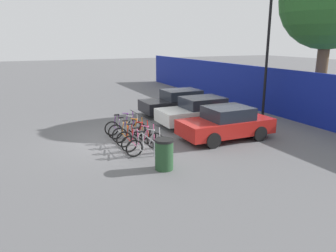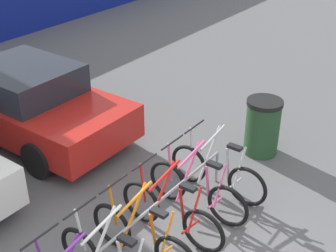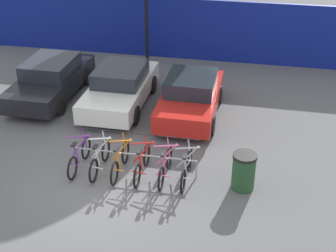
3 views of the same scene
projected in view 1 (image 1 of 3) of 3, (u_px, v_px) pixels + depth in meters
ground_plane at (117, 141)px, 13.86m from camera, size 120.00×120.00×0.00m
hoarding_wall at (289, 95)px, 17.41m from camera, size 36.00×0.16×2.61m
bike_rack at (138, 132)px, 13.40m from camera, size 3.56×0.04×0.57m
bicycle_purple at (123, 126)px, 14.69m from camera, size 0.68×1.71×1.05m
bicycle_white at (127, 129)px, 14.16m from camera, size 0.68×1.71×1.05m
bicycle_orange at (132, 133)px, 13.65m from camera, size 0.68×1.71×1.05m
bicycle_red at (137, 137)px, 13.11m from camera, size 0.68×1.71×1.05m
bicycle_pink at (142, 141)px, 12.55m from camera, size 0.68×1.71×1.05m
bicycle_silver at (148, 145)px, 12.04m from camera, size 0.68×1.71×1.05m
car_black at (180, 102)px, 18.66m from camera, size 1.91×4.40×1.40m
car_white at (201, 111)px, 16.26m from camera, size 1.91×4.28×1.40m
car_red at (226, 123)px, 13.94m from camera, size 1.91×3.99×1.40m
lamp_post at (268, 44)px, 17.03m from camera, size 0.24×0.44×7.15m
trash_bin at (164, 154)px, 10.67m from camera, size 0.63×0.63×1.03m
tree_behind_hoarding at (330, 1)px, 16.64m from camera, size 4.98×4.98×8.60m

